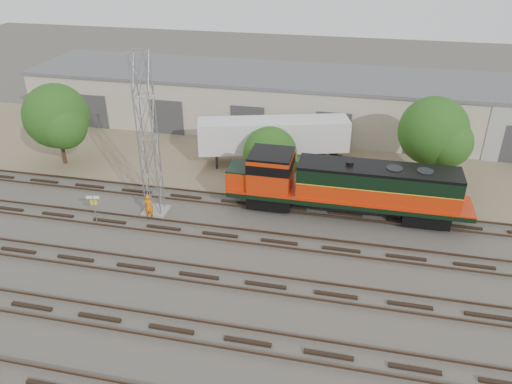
% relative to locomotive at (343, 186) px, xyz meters
% --- Properties ---
extents(ground, '(140.00, 140.00, 0.00)m').
position_rel_locomotive_xyz_m(ground, '(-3.65, -6.00, -2.32)').
color(ground, '#47423A').
rests_on(ground, ground).
extents(dirt_strip, '(80.00, 16.00, 0.02)m').
position_rel_locomotive_xyz_m(dirt_strip, '(-3.65, 9.00, -2.31)').
color(dirt_strip, '#726047').
rests_on(dirt_strip, ground).
extents(tracks, '(80.00, 20.40, 0.28)m').
position_rel_locomotive_xyz_m(tracks, '(-3.65, -9.00, -2.25)').
color(tracks, black).
rests_on(tracks, ground).
extents(warehouse, '(58.40, 10.40, 5.30)m').
position_rel_locomotive_xyz_m(warehouse, '(-3.60, 16.98, 0.33)').
color(warehouse, '#BDB39D').
rests_on(warehouse, ground).
extents(locomotive, '(16.81, 2.95, 4.04)m').
position_rel_locomotive_xyz_m(locomotive, '(0.00, 0.00, 0.00)').
color(locomotive, black).
rests_on(locomotive, tracks).
extents(signal_tower, '(1.69, 1.69, 11.45)m').
position_rel_locomotive_xyz_m(signal_tower, '(-13.01, -2.55, 3.25)').
color(signal_tower, gray).
rests_on(signal_tower, ground).
extents(sign_post, '(0.88, 0.24, 2.19)m').
position_rel_locomotive_xyz_m(sign_post, '(-16.43, -4.83, -0.79)').
color(sign_post, gray).
rests_on(sign_post, ground).
extents(worker, '(0.69, 0.45, 1.87)m').
position_rel_locomotive_xyz_m(worker, '(-13.09, -3.45, -1.39)').
color(worker, orange).
rests_on(worker, ground).
extents(semi_trailer, '(12.86, 5.98, 3.89)m').
position_rel_locomotive_xyz_m(semi_trailer, '(-6.07, 7.70, 0.13)').
color(semi_trailer, silver).
rests_on(semi_trailer, ground).
extents(tree_west, '(5.60, 5.34, 6.98)m').
position_rel_locomotive_xyz_m(tree_west, '(-23.64, 3.38, 1.85)').
color(tree_west, '#382619').
rests_on(tree_west, ground).
extents(tree_mid, '(4.60, 4.38, 4.38)m').
position_rel_locomotive_xyz_m(tree_mid, '(-5.95, 4.98, -0.51)').
color(tree_mid, '#382619').
rests_on(tree_mid, ground).
extents(tree_east, '(5.52, 5.26, 7.10)m').
position_rel_locomotive_xyz_m(tree_east, '(6.46, 6.09, 2.00)').
color(tree_east, '#382619').
rests_on(tree_east, ground).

